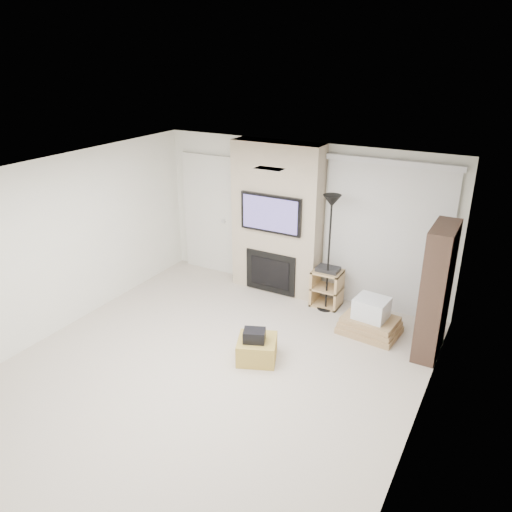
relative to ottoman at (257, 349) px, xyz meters
The scene contains 15 objects.
floor 0.66m from the ottoman, 128.31° to the right, with size 5.00×5.50×0.00m, color beige.
ceiling 2.44m from the ottoman, 128.31° to the right, with size 5.00×5.50×0.00m, color white.
wall_back 2.53m from the ottoman, 100.05° to the left, with size 5.00×2.50×0.00m, color white.
wall_left 3.14m from the ottoman, behind, with size 5.50×2.50×0.00m, color white.
wall_right 2.43m from the ottoman, 13.48° to the right, with size 5.50×2.50×0.00m, color white.
hvac_vent 2.37m from the ottoman, 89.59° to the left, with size 0.35×0.18×0.01m, color silver.
ottoman is the anchor object (origin of this frame).
black_bag 0.24m from the ottoman, 104.78° to the right, with size 0.28×0.22×0.16m, color black.
fireplace_wall 2.43m from the ottoman, 110.17° to the left, with size 1.50×0.47×2.50m.
entry_door 3.24m from the ottoman, 134.84° to the left, with size 1.02×0.11×2.14m.
vertical_blinds 2.66m from the ottoman, 65.46° to the left, with size 1.98×0.10×2.37m.
floor_lamp 2.21m from the ottoman, 80.99° to the left, with size 0.28×0.28×1.86m.
av_stand 1.90m from the ottoman, 82.63° to the left, with size 0.45×0.38×0.66m.
box_stack 1.77m from the ottoman, 51.15° to the left, with size 0.88×0.70×0.55m.
bookshelf 2.45m from the ottoman, 33.77° to the left, with size 0.30×0.80×1.80m.
Camera 1 is at (3.09, -4.41, 3.80)m, focal length 35.00 mm.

